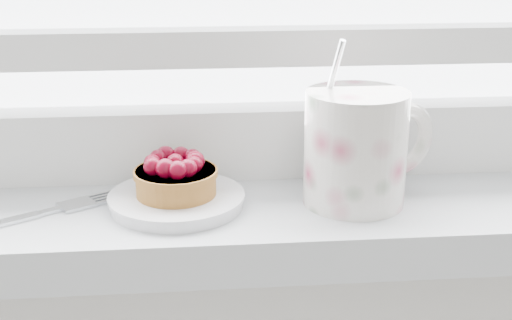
{
  "coord_description": "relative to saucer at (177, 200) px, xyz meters",
  "views": [
    {
      "loc": [
        -0.04,
        1.28,
        1.19
      ],
      "look_at": [
        0.02,
        1.88,
        0.98
      ],
      "focal_mm": 50.0,
      "sensor_mm": 36.0,
      "label": 1
    }
  ],
  "objects": [
    {
      "name": "saucer",
      "position": [
        0.0,
        0.0,
        0.0
      ],
      "size": [
        0.12,
        0.12,
        0.01
      ],
      "primitive_type": "cylinder",
      "color": "silver",
      "rests_on": "windowsill"
    },
    {
      "name": "raspberry_tart",
      "position": [
        -0.0,
        -0.0,
        0.02
      ],
      "size": [
        0.08,
        0.08,
        0.04
      ],
      "color": "brown",
      "rests_on": "saucer"
    },
    {
      "name": "floral_mug",
      "position": [
        0.17,
        -0.0,
        0.05
      ],
      "size": [
        0.14,
        0.12,
        0.15
      ],
      "color": "silver",
      "rests_on": "windowsill"
    },
    {
      "name": "fork",
      "position": [
        -0.13,
        -0.02,
        -0.0
      ],
      "size": [
        0.18,
        0.12,
        0.0
      ],
      "color": "silver",
      "rests_on": "windowsill"
    }
  ]
}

